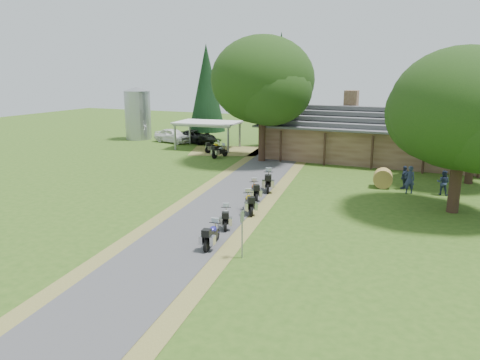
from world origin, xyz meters
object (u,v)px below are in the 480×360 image
at_px(carport, 208,135).
at_px(motorcycle_row_d, 255,190).
at_px(silo, 138,113).
at_px(motorcycle_carport_b, 220,151).
at_px(motorcycle_row_b, 226,217).
at_px(lodge, 381,133).
at_px(car_dark_suv, 196,133).
at_px(motorcycle_row_a, 212,234).
at_px(motorcycle_carport_a, 214,147).
at_px(hay_bale, 383,178).
at_px(motorcycle_row_e, 268,180).
at_px(motorcycle_row_c, 249,202).
at_px(car_white_sedan, 173,134).

bearing_deg(carport, motorcycle_row_d, -59.48).
distance_m(silo, motorcycle_carport_b, 15.96).
bearing_deg(motorcycle_row_b, lodge, -35.72).
bearing_deg(motorcycle_row_b, car_dark_suv, 8.27).
bearing_deg(carport, car_dark_suv, 131.83).
distance_m(car_dark_suv, motorcycle_carport_b, 9.60).
xyz_separation_m(lodge, motorcycle_row_a, (-4.07, -25.50, -1.83)).
distance_m(silo, motorcycle_carport_a, 13.62).
relative_size(car_dark_suv, hay_bale, 4.23).
bearing_deg(motorcycle_carport_b, silo, 79.87).
distance_m(motorcycle_row_b, motorcycle_carport_b, 20.16).
bearing_deg(car_dark_suv, silo, 104.14).
distance_m(lodge, motorcycle_row_e, 15.66).
xyz_separation_m(lodge, motorcycle_row_b, (-4.66, -22.75, -1.86)).
relative_size(carport, motorcycle_row_c, 3.45).
xyz_separation_m(car_white_sedan, car_dark_suv, (2.38, 0.96, 0.06)).
height_order(motorcycle_row_c, motorcycle_row_d, motorcycle_row_c).
height_order(motorcycle_row_c, hay_bale, hay_bale).
bearing_deg(silo, motorcycle_carport_b, -25.70).
height_order(lodge, motorcycle_row_d, lodge).
distance_m(motorcycle_row_d, motorcycle_carport_b, 14.91).
height_order(lodge, motorcycle_carport_a, lodge).
bearing_deg(car_dark_suv, motorcycle_row_c, -131.19).
xyz_separation_m(silo, motorcycle_row_c, (23.60, -21.82, -2.42)).
relative_size(motorcycle_row_a, motorcycle_row_d, 0.98).
bearing_deg(motorcycle_carport_a, motorcycle_row_e, -104.11).
relative_size(car_dark_suv, motorcycle_row_c, 2.96).
height_order(motorcycle_row_e, motorcycle_carport_a, motorcycle_row_e).
distance_m(lodge, car_white_sedan, 22.94).
relative_size(silo, carport, 0.95).
xyz_separation_m(car_white_sedan, motorcycle_row_c, (18.31, -21.03, -0.36)).
distance_m(car_white_sedan, motorcycle_carport_b, 10.79).
height_order(motorcycle_row_a, motorcycle_row_b, motorcycle_row_a).
distance_m(motorcycle_row_e, hay_bale, 8.17).
height_order(motorcycle_row_a, hay_bale, hay_bale).
xyz_separation_m(motorcycle_row_b, motorcycle_row_e, (-0.70, 8.14, 0.14)).
relative_size(lodge, hay_bale, 16.28).
bearing_deg(lodge, car_white_sedan, 177.00).
xyz_separation_m(car_dark_suv, hay_bale, (22.18, -12.64, -0.41)).
bearing_deg(motorcycle_carport_b, motorcycle_row_b, -137.04).
distance_m(silo, car_white_sedan, 5.73).
xyz_separation_m(motorcycle_row_e, hay_bale, (7.05, 4.13, -0.07)).
bearing_deg(car_dark_suv, car_white_sedan, 124.86).
height_order(silo, carport, silo).
height_order(car_dark_suv, motorcycle_row_a, car_dark_suv).
height_order(lodge, hay_bale, lodge).
relative_size(motorcycle_row_b, motorcycle_carport_b, 0.91).
bearing_deg(motorcycle_carport_a, motorcycle_row_b, -116.25).
xyz_separation_m(car_white_sedan, motorcycle_row_a, (18.79, -26.70, -0.39)).
bearing_deg(silo, motorcycle_row_b, -46.49).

